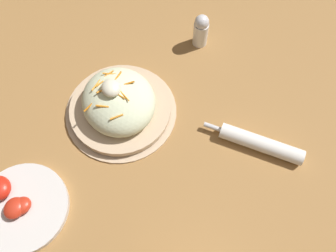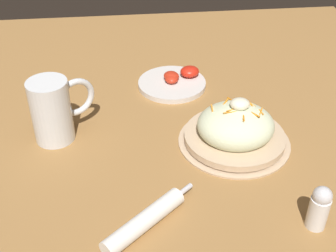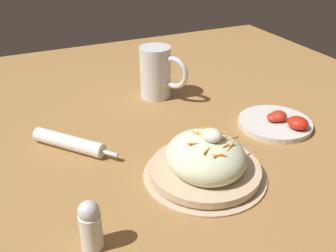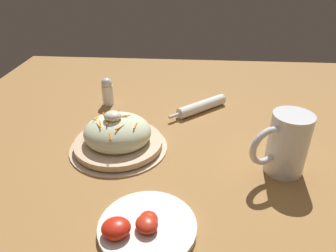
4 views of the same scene
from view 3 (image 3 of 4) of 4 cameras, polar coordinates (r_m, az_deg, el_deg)
name	(u,v)px [view 3 (image 3 of 4)]	position (r m, az deg, el deg)	size (l,w,h in m)	color
ground_plane	(174,130)	(0.88, 0.84, -0.63)	(1.43, 1.43, 0.00)	#9E703D
salad_plate	(205,162)	(0.72, 5.61, -5.30)	(0.23, 0.23, 0.10)	#D1B28E
beer_mug	(157,75)	(1.03, -1.72, 7.60)	(0.13, 0.10, 0.14)	white
napkin_roll	(69,143)	(0.83, -14.49, -2.41)	(0.17, 0.15, 0.03)	white
tomato_plate	(279,122)	(0.93, 16.18, 0.51)	(0.17, 0.17, 0.04)	silver
salt_shaker	(90,225)	(0.58, -11.50, -14.24)	(0.03, 0.03, 0.08)	white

